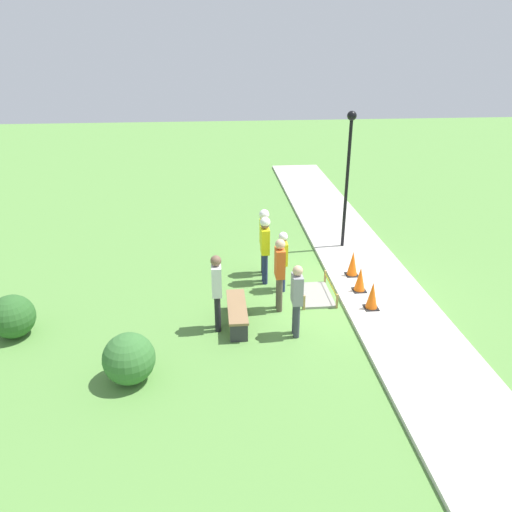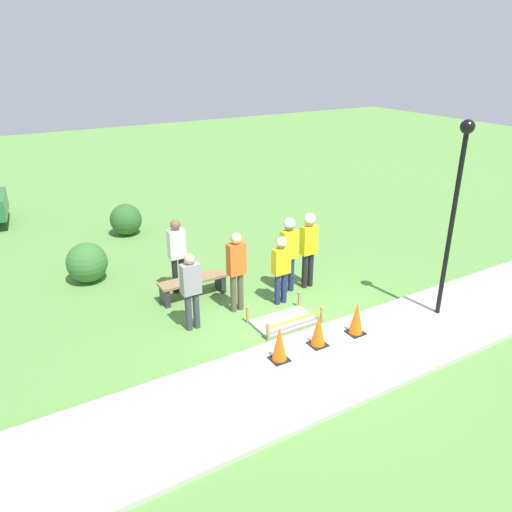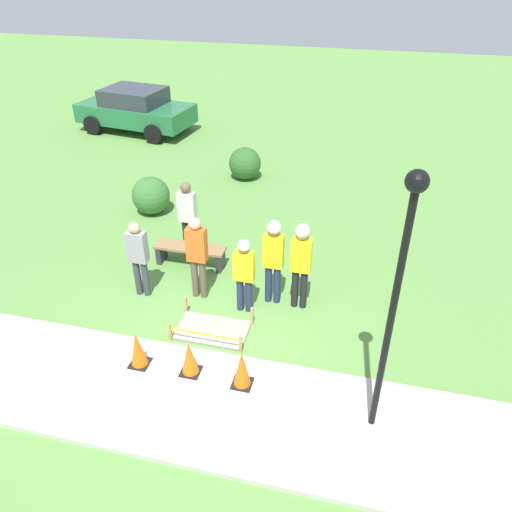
{
  "view_description": "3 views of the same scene",
  "coord_description": "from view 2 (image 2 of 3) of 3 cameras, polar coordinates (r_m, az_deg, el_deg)",
  "views": [
    {
      "loc": [
        -11.47,
        3.19,
        6.23
      ],
      "look_at": [
        0.21,
        2.12,
        1.08
      ],
      "focal_mm": 35.0,
      "sensor_mm": 36.0,
      "label": 1
    },
    {
      "loc": [
        -5.46,
        -7.2,
        5.62
      ],
      "look_at": [
        0.13,
        2.16,
        0.97
      ],
      "focal_mm": 35.0,
      "sensor_mm": 36.0,
      "label": 2
    },
    {
      "loc": [
        2.49,
        -6.3,
        6.46
      ],
      "look_at": [
        0.43,
        2.04,
        0.92
      ],
      "focal_mm": 35.0,
      "sensor_mm": 36.0,
      "label": 3
    }
  ],
  "objects": [
    {
      "name": "worker_assistant",
      "position": [
        11.37,
        2.89,
        -1.04
      ],
      "size": [
        0.4,
        0.24,
        1.66
      ],
      "color": "navy",
      "rests_on": "ground_plane"
    },
    {
      "name": "shrub_rounded_mid",
      "position": [
        13.34,
        -18.76,
        -0.71
      ],
      "size": [
        1.03,
        1.03,
        1.03
      ],
      "color": "#387033",
      "rests_on": "ground_plane"
    },
    {
      "name": "traffic_cone_sidewalk_edge",
      "position": [
        10.46,
        11.43,
        -6.98
      ],
      "size": [
        0.34,
        0.34,
        0.72
      ],
      "color": "black",
      "rests_on": "sidewalk"
    },
    {
      "name": "wet_concrete_patch",
      "position": [
        10.99,
        3.27,
        -7.45
      ],
      "size": [
        1.42,
        0.88,
        0.39
      ],
      "color": "gray",
      "rests_on": "ground_plane"
    },
    {
      "name": "bystander_in_white_shirt",
      "position": [
        10.41,
        -7.43,
        -3.54
      ],
      "size": [
        0.4,
        0.23,
        1.74
      ],
      "color": "#383D47",
      "rests_on": "ground_plane"
    },
    {
      "name": "lamppost_near",
      "position": [
        10.91,
        21.93,
        6.55
      ],
      "size": [
        0.28,
        0.28,
        4.2
      ],
      "color": "black",
      "rests_on": "sidewalk"
    },
    {
      "name": "traffic_cone_far_patch",
      "position": [
        9.98,
        7.14,
        -8.44
      ],
      "size": [
        0.34,
        0.34,
        0.67
      ],
      "color": "black",
      "rests_on": "sidewalk"
    },
    {
      "name": "ground_plane",
      "position": [
        10.64,
        5.44,
        -8.9
      ],
      "size": [
        60.0,
        60.0,
        0.0
      ],
      "primitive_type": "plane",
      "color": "#5B8E42"
    },
    {
      "name": "worker_trainee",
      "position": [
        11.87,
        3.78,
        0.98
      ],
      "size": [
        0.4,
        0.28,
        1.91
      ],
      "color": "navy",
      "rests_on": "ground_plane"
    },
    {
      "name": "park_bench",
      "position": [
        11.97,
        -7.2,
        -3.24
      ],
      "size": [
        1.64,
        0.44,
        0.5
      ],
      "color": "#2D2D33",
      "rests_on": "ground_plane"
    },
    {
      "name": "traffic_cone_near_patch",
      "position": [
        9.47,
        2.71,
        -10.0
      ],
      "size": [
        0.34,
        0.34,
        0.71
      ],
      "color": "black",
      "rests_on": "sidewalk"
    },
    {
      "name": "worker_supervisor",
      "position": [
        12.14,
        6.05,
        1.51
      ],
      "size": [
        0.4,
        0.28,
        1.93
      ],
      "color": "black",
      "rests_on": "ground_plane"
    },
    {
      "name": "bystander_in_gray_shirt",
      "position": [
        12.0,
        -9.01,
        0.51
      ],
      "size": [
        0.4,
        0.24,
        1.86
      ],
      "color": "black",
      "rests_on": "ground_plane"
    },
    {
      "name": "bystander_in_orange_shirt",
      "position": [
        11.01,
        -2.25,
        -1.26
      ],
      "size": [
        0.4,
        0.25,
        1.88
      ],
      "color": "brown",
      "rests_on": "ground_plane"
    },
    {
      "name": "sidewalk",
      "position": [
        9.86,
        9.48,
        -11.64
      ],
      "size": [
        28.0,
        2.32,
        0.1
      ],
      "color": "#BCB7AD",
      "rests_on": "ground_plane"
    },
    {
      "name": "shrub_rounded_near",
      "position": [
        16.33,
        -14.65,
        4.06
      ],
      "size": [
        0.99,
        0.99,
        0.99
      ],
      "color": "#2D6028",
      "rests_on": "ground_plane"
    }
  ]
}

